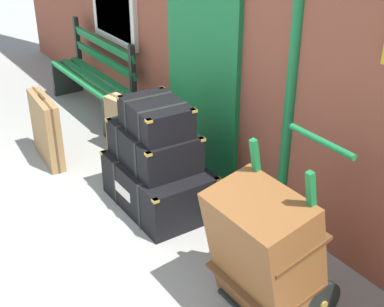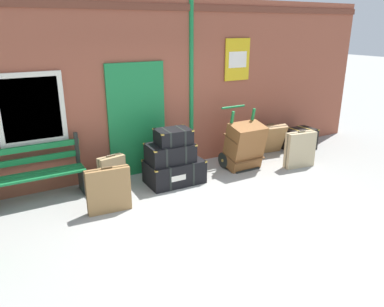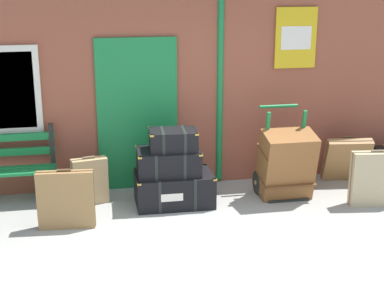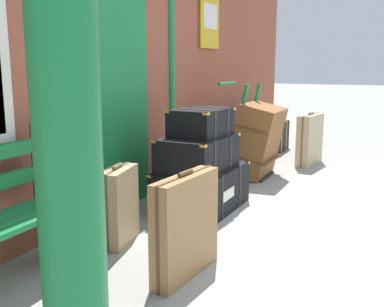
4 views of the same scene
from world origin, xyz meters
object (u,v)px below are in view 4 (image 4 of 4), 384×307
object	(u,v)px
porters_trolley	(243,155)
suitcase_tan	(310,140)
steamer_trunk_middle	(198,153)
suitcase_caramel	(249,137)
suitcase_beige	(119,206)
corner_trunk	(270,136)
suitcase_oxblood	(186,226)
steamer_trunk_base	(202,188)
large_brown_trunk	(257,140)
steamer_trunk_top	(201,122)
lamp_post	(70,189)

from	to	relation	value
porters_trolley	suitcase_tan	distance (m)	1.22
steamer_trunk_middle	suitcase_caramel	world-z (taller)	steamer_trunk_middle
porters_trolley	suitcase_caramel	world-z (taller)	porters_trolley
steamer_trunk_middle	porters_trolley	distance (m)	1.61
suitcase_beige	suitcase_tan	bearing A→B (deg)	-12.19
corner_trunk	suitcase_oxblood	bearing A→B (deg)	-170.63
steamer_trunk_base	large_brown_trunk	size ratio (longest dim) A/B	1.07
porters_trolley	suitcase_caramel	bearing A→B (deg)	15.06
steamer_trunk_base	porters_trolley	distance (m)	1.51
suitcase_tan	corner_trunk	size ratio (longest dim) A/B	1.10
steamer_trunk_top	corner_trunk	size ratio (longest dim) A/B	0.93
large_brown_trunk	suitcase_oxblood	world-z (taller)	large_brown_trunk
suitcase_oxblood	steamer_trunk_top	bearing A→B (deg)	20.41
steamer_trunk_base	steamer_trunk_middle	xyz separation A→B (m)	(-0.07, 0.01, 0.37)
suitcase_oxblood	suitcase_beige	distance (m)	0.81
lamp_post	steamer_trunk_base	distance (m)	3.60
steamer_trunk_base	steamer_trunk_top	world-z (taller)	steamer_trunk_top
corner_trunk	suitcase_caramel	bearing A→B (deg)	172.43
steamer_trunk_top	suitcase_oxblood	size ratio (longest dim) A/B	0.87
steamer_trunk_base	corner_trunk	size ratio (longest dim) A/B	1.48
suitcase_tan	porters_trolley	bearing A→B (deg)	148.81
steamer_trunk_top	suitcase_oxblood	distance (m)	1.55
suitcase_caramel	suitcase_beige	size ratio (longest dim) A/B	1.06
lamp_post	suitcase_tan	bearing A→B (deg)	6.26
suitcase_oxblood	suitcase_beige	xyz separation A→B (m)	(0.30, 0.75, -0.04)
steamer_trunk_middle	corner_trunk	xyz separation A→B (m)	(3.45, 0.27, -0.34)
lamp_post	large_brown_trunk	distance (m)	4.94
corner_trunk	steamer_trunk_top	bearing A→B (deg)	-175.34
large_brown_trunk	suitcase_beige	xyz separation A→B (m)	(-2.58, 0.33, -0.17)
lamp_post	suitcase_oxblood	bearing A→B (deg)	19.60
large_brown_trunk	corner_trunk	distance (m)	1.93
suitcase_tan	corner_trunk	bearing A→B (deg)	44.47
steamer_trunk_base	corner_trunk	bearing A→B (deg)	4.72
lamp_post	porters_trolley	bearing A→B (deg)	14.91
steamer_trunk_top	large_brown_trunk	xyz separation A→B (m)	(1.51, -0.09, -0.39)
suitcase_tan	suitcase_oxblood	bearing A→B (deg)	179.49
porters_trolley	steamer_trunk_middle	bearing A→B (deg)	-177.05
suitcase_oxblood	suitcase_caramel	distance (m)	4.07
steamer_trunk_top	large_brown_trunk	bearing A→B (deg)	-3.28
large_brown_trunk	suitcase_oxblood	size ratio (longest dim) A/B	1.29
steamer_trunk_base	corner_trunk	xyz separation A→B (m)	(3.38, 0.28, 0.03)
lamp_post	porters_trolley	world-z (taller)	lamp_post
suitcase_oxblood	suitcase_tan	size ratio (longest dim) A/B	0.98
steamer_trunk_base	suitcase_caramel	xyz separation A→B (m)	(2.59, 0.38, 0.12)
suitcase_tan	lamp_post	bearing A→B (deg)	-173.74
suitcase_tan	suitcase_beige	bearing A→B (deg)	167.81
suitcase_oxblood	suitcase_caramel	world-z (taller)	suitcase_oxblood
large_brown_trunk	lamp_post	bearing A→B (deg)	-167.07
steamer_trunk_top	porters_trolley	xyz separation A→B (m)	(1.51, 0.09, -0.60)
large_brown_trunk	steamer_trunk_middle	bearing A→B (deg)	176.61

